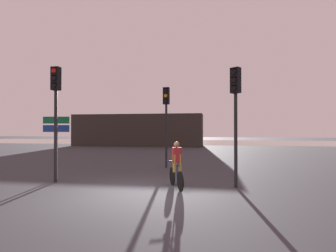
{
  "coord_description": "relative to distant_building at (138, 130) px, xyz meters",
  "views": [
    {
      "loc": [
        2.63,
        -7.76,
        2.04
      ],
      "look_at": [
        0.5,
        5.0,
        2.2
      ],
      "focal_mm": 28.0,
      "sensor_mm": 36.0,
      "label": 1
    }
  ],
  "objects": [
    {
      "name": "cyclist",
      "position": [
        7.77,
        -22.44,
        -1.1
      ],
      "size": [
        0.76,
        1.59,
        1.62
      ],
      "rotation": [
        0.0,
        0.0,
        0.41
      ],
      "color": "black",
      "rests_on": "ground"
    },
    {
      "name": "ground_plane",
      "position": [
        6.34,
        -23.65,
        -1.92
      ],
      "size": [
        120.0,
        120.0,
        0.0
      ],
      "primitive_type": "plane",
      "color": "#333338"
    },
    {
      "name": "water_strip",
      "position": [
        6.34,
        10.0,
        -1.92
      ],
      "size": [
        80.0,
        16.0,
        0.01
      ],
      "primitive_type": "cube",
      "color": "#9E937F",
      "rests_on": "ground"
    },
    {
      "name": "direction_sign_post",
      "position": [
        2.76,
        -21.71,
        -0.12
      ],
      "size": [
        1.1,
        0.16,
        2.6
      ],
      "rotation": [
        0.0,
        0.0,
        3.23
      ],
      "color": "slate",
      "rests_on": "ground"
    },
    {
      "name": "distant_building",
      "position": [
        0.0,
        0.0,
        0.0
      ],
      "size": [
        15.8,
        4.0,
        3.84
      ],
      "primitive_type": "cube",
      "color": "#2D2823",
      "rests_on": "ground"
    },
    {
      "name": "traffic_light_center",
      "position": [
        6.58,
        -17.7,
        1.06
      ],
      "size": [
        0.34,
        0.36,
        4.27
      ],
      "rotation": [
        0.0,
        0.0,
        3.04
      ],
      "color": "black",
      "rests_on": "ground"
    },
    {
      "name": "traffic_light_near_left",
      "position": [
        3.03,
        -22.18,
        1.17
      ],
      "size": [
        0.33,
        0.34,
        4.45
      ],
      "rotation": [
        0.0,
        0.0,
        3.11
      ],
      "color": "black",
      "rests_on": "ground"
    },
    {
      "name": "traffic_light_near_right",
      "position": [
        9.8,
        -21.93,
        1.02
      ],
      "size": [
        0.4,
        0.42,
        4.22
      ],
      "rotation": [
        0.0,
        0.0,
        2.53
      ],
      "color": "black",
      "rests_on": "ground"
    }
  ]
}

